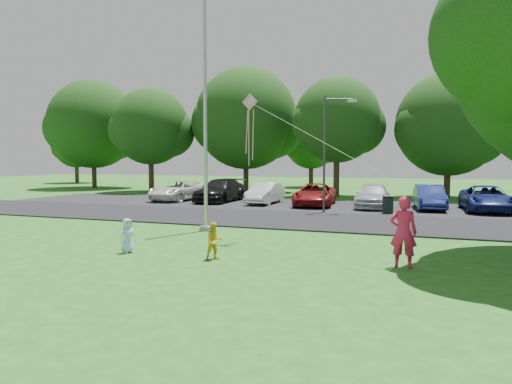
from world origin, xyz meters
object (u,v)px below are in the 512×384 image
(child_yellow, at_px, (214,241))
(child_blue, at_px, (128,236))
(kite, at_px, (253,117))
(trash_can, at_px, (388,205))
(flagpole, at_px, (205,121))
(street_lamp, at_px, (329,143))
(woman, at_px, (403,232))

(child_yellow, distance_m, child_blue, 2.76)
(child_blue, relative_size, kite, 0.19)
(trash_can, bearing_deg, child_blue, -118.11)
(flagpole, bearing_deg, kite, -32.41)
(street_lamp, height_order, trash_can, street_lamp)
(woman, bearing_deg, kite, -23.72)
(child_blue, bearing_deg, woman, -61.03)
(trash_can, xyz_separation_m, child_yellow, (-3.76, -12.19, 0.06))
(trash_can, height_order, child_blue, child_blue)
(flagpole, height_order, woman, flagpole)
(kite, bearing_deg, child_blue, -130.49)
(woman, height_order, child_yellow, woman)
(woman, distance_m, child_blue, 7.64)
(trash_can, relative_size, woman, 0.50)
(kite, bearing_deg, trash_can, 70.57)
(child_yellow, bearing_deg, flagpole, 75.12)
(child_yellow, relative_size, child_blue, 1.02)
(street_lamp, height_order, child_yellow, street_lamp)
(child_blue, bearing_deg, child_yellow, -66.17)
(child_blue, height_order, kite, kite)
(street_lamp, distance_m, trash_can, 4.23)
(trash_can, height_order, child_yellow, child_yellow)
(flagpole, relative_size, child_yellow, 9.81)
(flagpole, relative_size, street_lamp, 1.71)
(child_yellow, height_order, child_blue, child_yellow)
(trash_can, bearing_deg, flagpole, -129.14)
(street_lamp, relative_size, kite, 1.12)
(trash_can, bearing_deg, street_lamp, -170.45)
(woman, xyz_separation_m, kite, (-4.81, 2.25, 3.18))
(woman, height_order, kite, kite)
(street_lamp, distance_m, woman, 11.97)
(flagpole, xyz_separation_m, child_yellow, (2.46, -4.55, -3.66))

